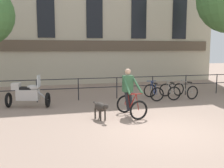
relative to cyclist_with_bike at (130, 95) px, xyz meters
The scene contains 8 objects.
ground_plane 2.14m from the cyclist_with_bike, 77.33° to the right, with size 60.00×60.00×0.00m, color gray.
canal_railing 3.28m from the cyclist_with_bike, 82.32° to the left, with size 15.05×0.05×1.05m.
cyclist_with_bike is the anchor object (origin of this frame).
dog 1.24m from the cyclist_with_bike, 165.04° to the right, with size 0.43×0.96×0.61m.
parked_motorcycle 4.34m from the cyclist_with_bike, 147.71° to the left, with size 1.84×1.03×1.35m.
parked_bicycle_near_lamp 3.35m from the cyclist_with_bike, 51.28° to the left, with size 0.76×1.17×0.86m.
parked_bicycle_mid_left 3.94m from the cyclist_with_bike, 41.47° to the left, with size 0.73×1.15×0.86m.
parked_bicycle_mid_right 4.61m from the cyclist_with_bike, 34.37° to the left, with size 0.82×1.20×0.86m.
Camera 1 is at (-3.46, -6.91, 2.44)m, focal length 42.00 mm.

